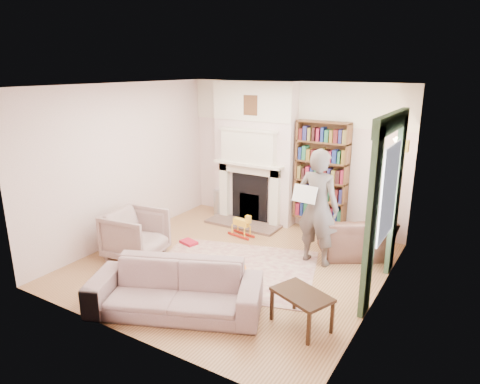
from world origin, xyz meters
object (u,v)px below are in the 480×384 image
Objects in this scene: bookcase at (321,172)px; paraffin_heater at (219,202)px; armchair_left at (136,234)px; rocking_horse at (241,225)px; sofa at (175,289)px; armchair_reading at (355,235)px; man_reading at (318,207)px; coffee_table at (301,310)px.

paraffin_heater is (-2.17, -0.22, -0.90)m from bookcase.
paraffin_heater is (0.01, 2.47, -0.12)m from armchair_left.
bookcase reaches higher than rocking_horse.
sofa is 2.69m from rocking_horse.
armchair_reading is 3.13m from paraffin_heater.
bookcase is 1.80m from rocking_horse.
man_reading reaches higher than armchair_reading.
coffee_table is at bearing -72.59° from bookcase.
bookcase is 3.63× the size of rocking_horse.
sofa is at bearing -67.15° from rocking_horse.
armchair_left is 1.89m from sofa.
armchair_reading is at bearing -122.60° from man_reading.
sofa is 3.80m from paraffin_heater.
armchair_reading is at bearing -65.53° from armchair_left.
paraffin_heater is at bearing 152.05° from rocking_horse.
sofa reaches higher than coffee_table.
bookcase is at bearing 52.62° from rocking_horse.
armchair_reading is at bearing 17.96° from rocking_horse.
man_reading reaches higher than rocking_horse.
man_reading is 3.41× the size of paraffin_heater.
paraffin_heater is 1.32m from rocking_horse.
armchair_reading reaches higher than paraffin_heater.
bookcase is 1.45m from man_reading.
rocking_horse is (-2.11, 2.10, -0.00)m from coffee_table.
sofa is 3.99× the size of paraffin_heater.
man_reading is 1.78m from rocking_horse.
armchair_reading reaches higher than sofa.
armchair_left is 1.24× the size of coffee_table.
man_reading reaches higher than paraffin_heater.
sofa is 4.31× the size of rocking_horse.
coffee_table is (0.51, -1.78, -0.71)m from man_reading.
armchair_left reaches higher than paraffin_heater.
armchair_left is 1.96m from rocking_horse.
man_reading is at bearing 20.57° from armchair_reading.
armchair_reading is 2.17× the size of rocking_horse.
rocking_horse is (1.03, -0.81, -0.05)m from paraffin_heater.
armchair_left is at bearing -128.91° from bookcase.
rocking_horse is at bearing -38.16° from paraffin_heater.
man_reading is 2.94m from paraffin_heater.
paraffin_heater is 1.08× the size of rocking_horse.
bookcase is at bearing 5.80° from paraffin_heater.
rocking_horse is at bearing -39.73° from armchair_left.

